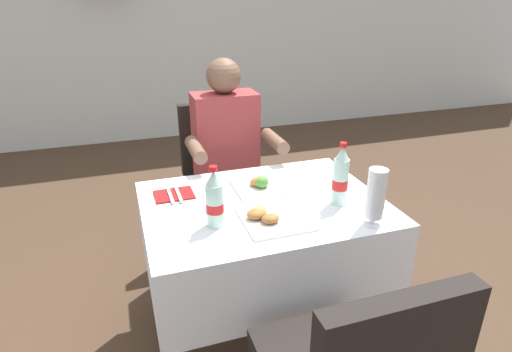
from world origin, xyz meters
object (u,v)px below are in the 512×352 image
main_dining_table (263,239)px  cola_bottle_primary (340,178)px  seated_diner_far (228,158)px  beer_glass_left (376,197)px  plate_far_diner (259,184)px  napkin_cutlery_set (174,194)px  cola_bottle_secondary (215,200)px  plate_near_camera (270,217)px  chair_far_diner_seat (221,176)px

main_dining_table → cola_bottle_primary: 0.44m
main_dining_table → seated_diner_far: 0.68m
beer_glass_left → plate_far_diner: bearing=124.1°
main_dining_table → beer_glass_left: beer_glass_left is taller
plate_far_diner → napkin_cutlery_set: 0.39m
cola_bottle_primary → cola_bottle_secondary: bearing=-178.6°
seated_diner_far → beer_glass_left: (0.31, -0.98, 0.16)m
main_dining_table → beer_glass_left: size_ratio=4.39×
seated_diner_far → plate_near_camera: seated_diner_far is taller
plate_far_diner → napkin_cutlery_set: size_ratio=1.19×
main_dining_table → plate_near_camera: 0.26m
cola_bottle_secondary → napkin_cutlery_set: cola_bottle_secondary is taller
plate_far_diner → beer_glass_left: size_ratio=0.98×
main_dining_table → napkin_cutlery_set: (-0.36, 0.18, 0.19)m
chair_far_diner_seat → napkin_cutlery_set: 0.72m
cola_bottle_secondary → napkin_cutlery_set: (-0.11, 0.31, -0.10)m
cola_bottle_secondary → cola_bottle_primary: bearing=1.4°
plate_far_diner → cola_bottle_secondary: (-0.27, -0.27, 0.09)m
cola_bottle_primary → cola_bottle_secondary: cola_bottle_primary is taller
plate_near_camera → plate_far_diner: 0.31m
main_dining_table → cola_bottle_primary: size_ratio=3.72×
chair_far_diner_seat → napkin_cutlery_set: size_ratio=5.09×
beer_glass_left → cola_bottle_primary: (-0.04, 0.20, 0.00)m
napkin_cutlery_set → cola_bottle_secondary: bearing=-69.8°
seated_diner_far → napkin_cutlery_set: (-0.38, -0.48, 0.05)m
plate_far_diner → chair_far_diner_seat: bearing=92.6°
seated_diner_far → cola_bottle_primary: 0.84m
seated_diner_far → napkin_cutlery_set: 0.61m
main_dining_table → chair_far_diner_seat: size_ratio=1.05×
plate_near_camera → seated_diner_far: bearing=86.5°
chair_far_diner_seat → napkin_cutlery_set: bearing=-121.0°
seated_diner_far → plate_near_camera: bearing=-93.5°
cola_bottle_primary → chair_far_diner_seat: bearing=108.6°
chair_far_diner_seat → seated_diner_far: 0.19m
main_dining_table → seated_diner_far: seated_diner_far is taller
chair_far_diner_seat → plate_far_diner: (0.03, -0.63, 0.22)m
plate_far_diner → cola_bottle_secondary: 0.39m
plate_near_camera → cola_bottle_secondary: 0.23m
main_dining_table → seated_diner_far: size_ratio=0.81×
main_dining_table → plate_far_diner: bearing=78.3°
plate_far_diner → cola_bottle_secondary: bearing=-135.3°
chair_far_diner_seat → plate_far_diner: size_ratio=4.28×
chair_far_diner_seat → plate_far_diner: chair_far_diner_seat is taller
main_dining_table → beer_glass_left: 0.55m
cola_bottle_secondary → main_dining_table: bearing=27.9°
plate_near_camera → napkin_cutlery_set: plate_near_camera is taller
main_dining_table → seated_diner_far: bearing=88.1°
main_dining_table → chair_far_diner_seat: bearing=90.0°
beer_glass_left → seated_diner_far: bearing=107.8°
cola_bottle_secondary → plate_near_camera: bearing=-9.1°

